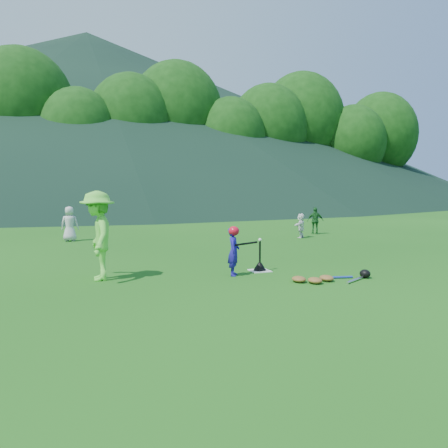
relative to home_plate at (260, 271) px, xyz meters
name	(u,v)px	position (x,y,z in m)	size (l,w,h in m)	color
ground	(260,271)	(0.00, 0.00, -0.01)	(120.00, 120.00, 0.00)	#175012
home_plate	(260,271)	(0.00, 0.00, 0.00)	(0.45, 0.45, 0.02)	silver
baseball	(260,240)	(0.00, 0.00, 0.73)	(0.08, 0.08, 0.08)	white
batter_child	(234,252)	(-0.75, -0.26, 0.53)	(0.39, 0.26, 1.07)	#201597
adult_coach	(98,236)	(-3.61, 0.27, 0.93)	(1.22, 0.70, 1.89)	#63DB40
fielder_a	(70,224)	(-4.16, 7.37, 0.62)	(0.61, 0.40, 1.26)	silver
fielder_c	(315,221)	(5.41, 6.44, 0.55)	(0.65, 0.27, 1.11)	#1B5A23
fielder_d	(301,226)	(4.18, 5.48, 0.46)	(0.88, 0.28, 0.94)	white
batting_tee	(260,266)	(0.00, 0.00, 0.12)	(0.30, 0.30, 0.68)	black
batter_gear	(235,232)	(-0.73, -0.26, 0.96)	(0.73, 0.26, 0.44)	red
equipment_pile	(327,278)	(0.88, -1.46, 0.06)	(1.80, 0.69, 0.19)	olive
outfield_fence	(122,201)	(0.00, 28.00, 0.69)	(70.07, 0.08, 1.33)	gray
tree_line	(115,120)	(0.20, 33.83, 8.20)	(70.04, 11.40, 14.82)	#382314
distant_hills	(47,118)	(-7.63, 81.81, 14.97)	(155.00, 140.00, 32.00)	black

